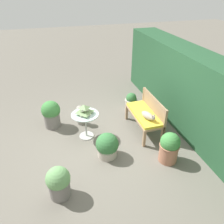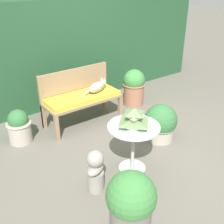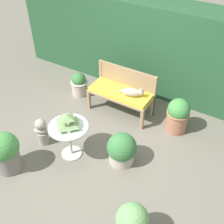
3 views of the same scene
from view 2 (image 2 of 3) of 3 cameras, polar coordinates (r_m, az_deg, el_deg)
The scene contains 12 objects.
ground at distance 4.10m, azimuth 4.30°, elevation -7.46°, with size 30.00×30.00×0.00m, color #666056.
foliage_hedge_back at distance 5.49m, azimuth -11.32°, elevation 12.03°, with size 6.40×0.78×1.89m, color #234C2D.
garden_bench at distance 4.59m, azimuth -6.01°, elevation 2.60°, with size 1.26×0.52×0.51m.
bench_backrest at distance 4.70m, azimuth -7.65°, elevation 5.79°, with size 1.26×0.06×0.89m.
cat at distance 4.64m, azimuth -3.03°, elevation 5.14°, with size 0.49×0.27×0.21m.
patio_table at distance 3.45m, azimuth 4.36°, elevation -4.83°, with size 0.64×0.64×0.64m.
pagoda_birdhouse at distance 3.33m, azimuth 4.50°, elevation -1.34°, with size 0.34×0.34×0.24m.
garden_bust at distance 3.26m, azimuth -3.36°, elevation -11.76°, with size 0.32×0.28×0.53m.
potted_plant_bench_left at distance 2.73m, azimuth 3.85°, elevation -18.28°, with size 0.47×0.47×0.72m.
potted_plant_path_edge at distance 4.25m, azimuth 9.82°, elevation -2.28°, with size 0.49×0.49×0.56m.
potted_plant_table_near at distance 4.35m, azimuth -18.37°, elevation -2.80°, with size 0.37×0.37×0.52m.
potted_plant_table_far at distance 5.30m, azimuth 4.46°, elevation 5.15°, with size 0.42×0.42×0.69m.
Camera 2 is at (-2.25, -2.53, 2.31)m, focal length 45.00 mm.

